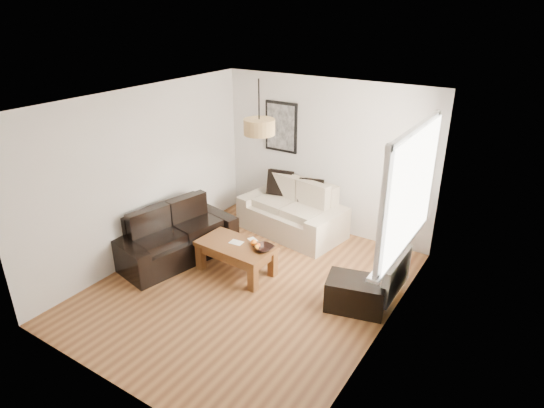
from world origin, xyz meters
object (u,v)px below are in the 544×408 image
Objects in this scene: ottoman at (356,294)px; sofa_leather at (176,234)px; loveseat_cream at (292,209)px; coffee_table at (236,258)px.

sofa_leather is at bearing -174.60° from ottoman.
loveseat_cream is 2.31m from ottoman.
ottoman is (1.83, 0.13, -0.02)m from coffee_table.
loveseat_cream is 2.36× the size of ottoman.
sofa_leather reaches higher than coffee_table.
coffee_table reaches higher than ottoman.
loveseat_cream is at bearing 141.49° from ottoman.
coffee_table is at bearing -81.78° from loveseat_cream.
loveseat_cream is 0.96× the size of sofa_leather.
sofa_leather is at bearing -172.08° from coffee_table.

